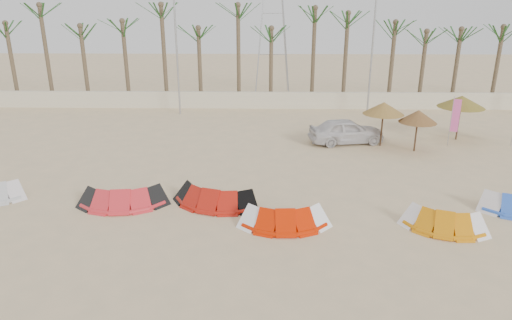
{
  "coord_description": "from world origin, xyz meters",
  "views": [
    {
      "loc": [
        0.4,
        -13.4,
        8.16
      ],
      "look_at": [
        0.0,
        6.0,
        1.3
      ],
      "focal_mm": 32.0,
      "sensor_mm": 36.0,
      "label": 1
    }
  ],
  "objects_px": {
    "parasol_left": "(384,108)",
    "car": "(346,131)",
    "kite_red_mid": "(215,193)",
    "kite_orange": "(441,217)",
    "kite_red_left": "(125,194)",
    "kite_red_right": "(284,213)",
    "parasol_right": "(461,102)",
    "parasol_mid": "(418,116)"
  },
  "relations": [
    {
      "from": "parasol_right",
      "to": "kite_orange",
      "type": "bearing_deg",
      "value": -113.84
    },
    {
      "from": "parasol_left",
      "to": "parasol_right",
      "type": "xyz_separation_m",
      "value": [
        4.96,
        1.36,
        0.12
      ]
    },
    {
      "from": "kite_red_left",
      "to": "kite_orange",
      "type": "relative_size",
      "value": 1.09
    },
    {
      "from": "kite_red_left",
      "to": "kite_red_mid",
      "type": "height_order",
      "value": "same"
    },
    {
      "from": "parasol_mid",
      "to": "kite_orange",
      "type": "bearing_deg",
      "value": -101.23
    },
    {
      "from": "kite_red_left",
      "to": "car",
      "type": "distance_m",
      "value": 13.86
    },
    {
      "from": "parasol_right",
      "to": "parasol_mid",
      "type": "bearing_deg",
      "value": -144.57
    },
    {
      "from": "kite_red_left",
      "to": "kite_red_right",
      "type": "xyz_separation_m",
      "value": [
        6.65,
        -1.72,
        -0.0
      ]
    },
    {
      "from": "kite_red_right",
      "to": "parasol_right",
      "type": "bearing_deg",
      "value": 45.93
    },
    {
      "from": "kite_red_right",
      "to": "kite_red_mid",
      "type": "bearing_deg",
      "value": 146.98
    },
    {
      "from": "kite_orange",
      "to": "car",
      "type": "height_order",
      "value": "car"
    },
    {
      "from": "kite_red_left",
      "to": "car",
      "type": "height_order",
      "value": "car"
    },
    {
      "from": "parasol_mid",
      "to": "parasol_right",
      "type": "distance_m",
      "value": 4.03
    },
    {
      "from": "kite_red_right",
      "to": "parasol_mid",
      "type": "bearing_deg",
      "value": 49.45
    },
    {
      "from": "kite_red_mid",
      "to": "kite_red_left",
      "type": "bearing_deg",
      "value": -178.06
    },
    {
      "from": "kite_red_right",
      "to": "parasol_right",
      "type": "xyz_separation_m",
      "value": [
        11.0,
        11.37,
        1.95
      ]
    },
    {
      "from": "parasol_left",
      "to": "kite_red_mid",
      "type": "bearing_deg",
      "value": -137.49
    },
    {
      "from": "kite_red_mid",
      "to": "car",
      "type": "bearing_deg",
      "value": 51.23
    },
    {
      "from": "kite_orange",
      "to": "kite_red_mid",
      "type": "bearing_deg",
      "value": 167.03
    },
    {
      "from": "kite_orange",
      "to": "parasol_left",
      "type": "height_order",
      "value": "parasol_left"
    },
    {
      "from": "kite_red_mid",
      "to": "parasol_left",
      "type": "relative_size",
      "value": 1.51
    },
    {
      "from": "kite_orange",
      "to": "parasol_left",
      "type": "distance_m",
      "value": 10.33
    },
    {
      "from": "kite_red_right",
      "to": "car",
      "type": "bearing_deg",
      "value": 68.73
    },
    {
      "from": "kite_red_mid",
      "to": "kite_orange",
      "type": "relative_size",
      "value": 1.16
    },
    {
      "from": "kite_red_left",
      "to": "parasol_mid",
      "type": "height_order",
      "value": "parasol_mid"
    },
    {
      "from": "parasol_right",
      "to": "kite_red_left",
      "type": "bearing_deg",
      "value": -151.36
    },
    {
      "from": "kite_red_right",
      "to": "parasol_mid",
      "type": "height_order",
      "value": "parasol_mid"
    },
    {
      "from": "kite_red_mid",
      "to": "kite_red_right",
      "type": "relative_size",
      "value": 1.15
    },
    {
      "from": "kite_red_left",
      "to": "kite_red_right",
      "type": "bearing_deg",
      "value": -14.52
    },
    {
      "from": "kite_red_mid",
      "to": "kite_red_right",
      "type": "bearing_deg",
      "value": -33.02
    },
    {
      "from": "kite_red_mid",
      "to": "kite_orange",
      "type": "distance_m",
      "value": 8.99
    },
    {
      "from": "car",
      "to": "kite_red_right",
      "type": "bearing_deg",
      "value": 148.15
    },
    {
      "from": "kite_red_right",
      "to": "kite_orange",
      "type": "xyz_separation_m",
      "value": [
        5.91,
        -0.17,
        -0.0
      ]
    },
    {
      "from": "parasol_left",
      "to": "parasol_mid",
      "type": "bearing_deg",
      "value": -29.67
    },
    {
      "from": "car",
      "to": "kite_orange",
      "type": "bearing_deg",
      "value": 179.17
    },
    {
      "from": "kite_red_right",
      "to": "parasol_mid",
      "type": "relative_size",
      "value": 1.43
    },
    {
      "from": "car",
      "to": "parasol_left",
      "type": "bearing_deg",
      "value": -114.19
    },
    {
      "from": "parasol_left",
      "to": "parasol_mid",
      "type": "xyz_separation_m",
      "value": [
        1.69,
        -0.96,
        -0.23
      ]
    },
    {
      "from": "parasol_left",
      "to": "car",
      "type": "xyz_separation_m",
      "value": [
        -1.96,
        0.48,
        -1.5
      ]
    },
    {
      "from": "kite_orange",
      "to": "parasol_mid",
      "type": "bearing_deg",
      "value": 78.77
    },
    {
      "from": "kite_red_right",
      "to": "car",
      "type": "relative_size",
      "value": 0.77
    },
    {
      "from": "kite_red_mid",
      "to": "parasol_right",
      "type": "xyz_separation_m",
      "value": [
        13.85,
        9.51,
        1.95
      ]
    }
  ]
}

